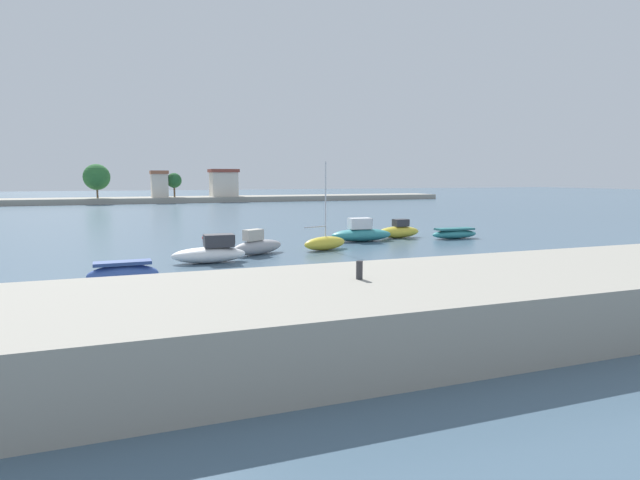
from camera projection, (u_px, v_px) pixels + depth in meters
name	position (u px, v px, depth m)	size (l,w,h in m)	color
ground_plane	(368.00, 295.00, 24.02)	(400.00, 400.00, 0.00)	#476075
seawall_embankment	(449.00, 305.00, 17.95)	(84.63, 7.73, 2.05)	#9E998C
mooring_bollard	(359.00, 270.00, 17.12)	(0.22, 0.22, 0.61)	#2D2D33
moored_boat_0	(123.00, 274.00, 26.10)	(3.45, 1.27, 1.21)	#3856A8
moored_boat_1	(211.00, 252.00, 32.95)	(4.67, 1.82, 1.78)	white
moored_boat_2	(257.00, 246.00, 36.47)	(4.45, 3.20, 1.78)	#9E9EA3
moored_boat_3	(325.00, 243.00, 38.71)	(3.91, 2.29, 6.49)	yellow
moored_boat_4	(361.00, 233.00, 43.96)	(5.38, 2.38, 1.96)	teal
moored_boat_5	(399.00, 231.00, 46.42)	(4.16, 1.62, 1.66)	yellow
moored_boat_6	(454.00, 234.00, 45.89)	(4.38, 1.50, 0.92)	teal
mooring_buoy_0	(117.00, 299.00, 22.32)	(0.42, 0.42, 0.42)	red
mooring_buoy_1	(204.00, 238.00, 45.26)	(0.30, 0.30, 0.30)	red
distant_shoreline	(130.00, 193.00, 108.03)	(122.67, 9.64, 7.93)	#9E998C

